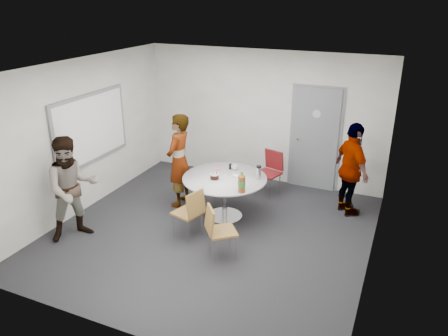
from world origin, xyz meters
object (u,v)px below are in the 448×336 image
at_px(chair_far, 271,168).
at_px(door, 315,139).
at_px(person_right, 351,170).
at_px(person_left, 72,188).
at_px(chair_near_right, 217,227).
at_px(whiteboard, 91,128).
at_px(table, 226,183).
at_px(chair_near_left, 191,210).
at_px(person_main, 179,161).

bearing_deg(chair_far, door, -120.43).
bearing_deg(person_right, door, 6.51).
bearing_deg(person_left, chair_near_right, -45.79).
relative_size(whiteboard, table, 1.31).
height_order(chair_near_right, person_left, person_left).
bearing_deg(person_right, chair_near_left, 93.69).
distance_m(person_main, person_left, 1.96).
relative_size(door, whiteboard, 1.12).
relative_size(whiteboard, person_main, 1.09).
relative_size(chair_near_left, chair_near_right, 1.01).
bearing_deg(chair_far, chair_near_left, 89.45).
bearing_deg(person_main, chair_near_right, 43.44).
bearing_deg(person_main, table, 79.25).
bearing_deg(table, person_left, -141.87).
distance_m(chair_far, person_main, 1.82).
height_order(person_main, person_right, person_main).
bearing_deg(chair_near_right, person_main, -173.30).
xyz_separation_m(door, chair_near_right, (-0.71, -3.11, -0.52)).
bearing_deg(person_left, door, -5.67).
xyz_separation_m(table, chair_near_left, (-0.23, -0.86, -0.15)).
distance_m(chair_near_left, chair_near_right, 0.69).
bearing_deg(whiteboard, table, 8.47).
height_order(chair_near_right, chair_far, chair_far).
bearing_deg(table, chair_near_right, -72.99).
relative_size(chair_near_left, person_right, 0.50).
xyz_separation_m(person_main, person_right, (2.94, 0.88, -0.03)).
bearing_deg(door, chair_far, -136.40).
distance_m(door, chair_far, 1.06).
relative_size(table, chair_near_left, 1.72).
distance_m(whiteboard, person_right, 4.67).
distance_m(door, table, 2.23).
relative_size(table, person_right, 0.86).
bearing_deg(chair_far, person_left, 65.85).
xyz_separation_m(whiteboard, person_left, (0.51, -1.18, -0.60)).
distance_m(door, chair_near_left, 3.11).
relative_size(chair_far, person_left, 0.52).
height_order(table, chair_near_left, table).
height_order(chair_near_left, person_main, person_main).
relative_size(chair_near_left, person_left, 0.50).
height_order(whiteboard, person_right, whiteboard).
relative_size(chair_near_left, chair_far, 0.96).
xyz_separation_m(chair_near_left, person_main, (-0.77, 1.02, 0.36)).
relative_size(whiteboard, person_right, 1.13).
bearing_deg(door, person_left, -131.40).
bearing_deg(chair_near_right, door, 128.41).
xyz_separation_m(door, chair_far, (-0.68, -0.65, -0.49)).
bearing_deg(person_left, chair_far, -4.38).
distance_m(whiteboard, chair_near_left, 2.48).
xyz_separation_m(chair_near_right, person_main, (-1.37, 1.35, 0.36)).
distance_m(table, chair_near_right, 1.26).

